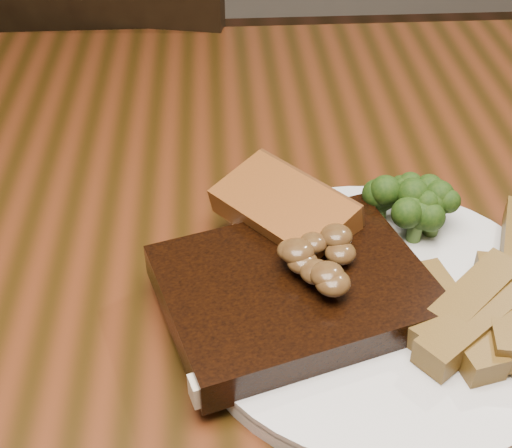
{
  "coord_description": "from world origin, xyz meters",
  "views": [
    {
      "loc": [
        -0.01,
        -0.4,
        1.12
      ],
      "look_at": [
        0.01,
        0.02,
        0.78
      ],
      "focal_mm": 50.0,
      "sensor_mm": 36.0,
      "label": 1
    }
  ],
  "objects": [
    {
      "name": "plate",
      "position": [
        0.09,
        -0.05,
        0.76
      ],
      "size": [
        0.28,
        0.28,
        0.01
      ],
      "primitive_type": "cylinder",
      "rotation": [
        0.0,
        0.0,
        -0.04
      ],
      "color": "silver",
      "rests_on": "dining_table"
    },
    {
      "name": "garlic_bread",
      "position": [
        0.03,
        0.02,
        0.77
      ],
      "size": [
        0.11,
        0.12,
        0.02
      ],
      "primitive_type": "cube",
      "rotation": [
        0.0,
        0.0,
        -0.86
      ],
      "color": "brown",
      "rests_on": "plate"
    },
    {
      "name": "broccoli_cluster",
      "position": [
        0.14,
        0.03,
        0.78
      ],
      "size": [
        0.07,
        0.07,
        0.04
      ],
      "primitive_type": null,
      "color": "#273E0E",
      "rests_on": "plate"
    },
    {
      "name": "chair_far",
      "position": [
        -0.2,
        0.62,
        0.53
      ],
      "size": [
        0.54,
        0.54,
        0.97
      ],
      "rotation": [
        0.0,
        0.0,
        2.94
      ],
      "color": "black",
      "rests_on": "ground"
    },
    {
      "name": "dining_table",
      "position": [
        0.0,
        0.0,
        0.66
      ],
      "size": [
        1.6,
        0.9,
        0.75
      ],
      "color": "#49200E",
      "rests_on": "ground"
    },
    {
      "name": "steak",
      "position": [
        0.03,
        -0.05,
        0.78
      ],
      "size": [
        0.21,
        0.18,
        0.03
      ],
      "primitive_type": "cube",
      "rotation": [
        0.0,
        0.0,
        0.31
      ],
      "color": "black",
      "rests_on": "plate"
    },
    {
      "name": "steak_bone",
      "position": [
        0.03,
        -0.11,
        0.77
      ],
      "size": [
        0.14,
        0.06,
        0.02
      ],
      "primitive_type": "cube",
      "rotation": [
        0.0,
        0.0,
        0.31
      ],
      "color": "beige",
      "rests_on": "plate"
    },
    {
      "name": "potato_wedges",
      "position": [
        0.17,
        -0.06,
        0.77
      ],
      "size": [
        0.13,
        0.13,
        0.02
      ],
      "primitive_type": null,
      "color": "brown",
      "rests_on": "plate"
    },
    {
      "name": "mushroom_pile",
      "position": [
        0.04,
        -0.05,
        0.8
      ],
      "size": [
        0.07,
        0.07,
        0.03
      ],
      "primitive_type": null,
      "color": "#4E3618",
      "rests_on": "steak"
    }
  ]
}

